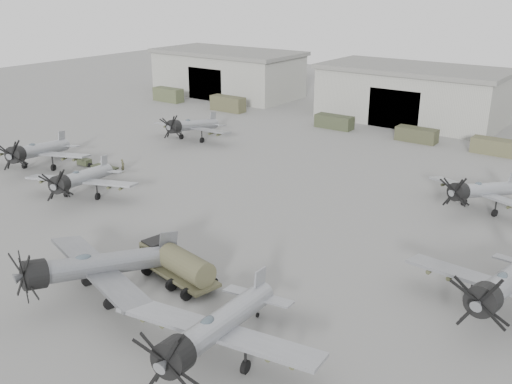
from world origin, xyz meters
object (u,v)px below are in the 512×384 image
Objects in this scene: aircraft_near_1 at (93,267)px; aircraft_mid_0 at (36,151)px; aircraft_far_0 at (190,126)px; aircraft_far_1 at (481,191)px; aircraft_mid_3 at (504,285)px; tug_trailer at (92,164)px; ground_crew at (123,166)px; aircraft_mid_1 at (79,179)px; aircraft_near_2 at (214,329)px; fuel_tanker at (178,263)px.

aircraft_near_1 is 1.06× the size of aircraft_mid_0.
aircraft_near_1 is at bearing -61.80° from aircraft_far_0.
aircraft_mid_3 is at bearing -50.18° from aircraft_far_1.
tug_trailer is (-48.90, 5.07, -1.99)m from aircraft_mid_3.
aircraft_far_0 is (-23.39, 35.76, -0.21)m from aircraft_near_1.
aircraft_far_1 is 7.11× the size of ground_crew.
aircraft_mid_3 is 49.21m from tug_trailer.
aircraft_mid_1 is 1.02× the size of aircraft_far_1.
aircraft_near_1 is 1.00× the size of aircraft_near_2.
aircraft_mid_3 is 44.79m from ground_crew.
aircraft_far_1 is (40.73, -2.75, -0.10)m from aircraft_far_0.
aircraft_far_1 is at bearing -8.84° from aircraft_far_0.
aircraft_mid_0 is 10.62m from ground_crew.
tug_trailer is at bearing -100.09° from aircraft_far_0.
aircraft_far_1 is at bearing 113.94° from aircraft_mid_3.
aircraft_far_0 is at bearing -163.94° from aircraft_far_1.
aircraft_near_2 is at bearing -44.59° from aircraft_mid_0.
fuel_tanker is at bearing -151.93° from aircraft_mid_3.
aircraft_near_1 is 1.14× the size of aircraft_mid_1.
aircraft_mid_1 is 0.87× the size of aircraft_mid_3.
aircraft_near_1 is at bearing -42.53° from tug_trailer.
aircraft_near_2 is 1.06× the size of aircraft_mid_0.
aircraft_mid_0 is 0.94× the size of aircraft_mid_3.
aircraft_mid_1 is (12.15, -3.09, -0.17)m from aircraft_mid_0.
fuel_tanker is at bearing -41.03° from aircraft_mid_1.
aircraft_near_1 is 1.16× the size of aircraft_far_1.
aircraft_far_0 reaches higher than fuel_tanker.
aircraft_far_0 is at bearing 141.93° from fuel_tanker.
aircraft_near_1 is 0.99× the size of aircraft_mid_3.
tug_trailer is (-28.09, 14.35, -1.13)m from fuel_tanker.
aircraft_mid_3 reaches higher than aircraft_near_1.
aircraft_far_1 reaches higher than fuel_tanker.
fuel_tanker is (20.43, -6.84, -0.60)m from aircraft_mid_1.
aircraft_mid_1 is (-17.18, 12.00, -0.26)m from aircraft_near_1.
aircraft_near_1 is 2.19× the size of tug_trailer.
tug_trailer is at bearing -142.33° from aircraft_far_1.
aircraft_mid_1 is at bearing -80.34° from aircraft_far_0.
aircraft_mid_0 is 1.03× the size of aircraft_far_0.
tug_trailer is at bearing 163.83° from fuel_tanker.
aircraft_near_1 is 1.80× the size of fuel_tanker.
aircraft_mid_1 reaches higher than tug_trailer.
aircraft_far_0 is at bearing 80.51° from tug_trailer.
aircraft_near_2 is (11.81, -0.84, -0.02)m from aircraft_near_1.
aircraft_mid_1 is 41.32m from aircraft_mid_3.
aircraft_far_1 is 39.69m from ground_crew.
aircraft_mid_0 reaches higher than fuel_tanker.
aircraft_near_2 is 34.30m from aircraft_far_1.
aircraft_near_2 is at bearing -124.70° from aircraft_mid_3.
ground_crew is (-37.63, -12.55, -1.31)m from aircraft_far_1.
fuel_tanker is 1.22× the size of tug_trailer.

